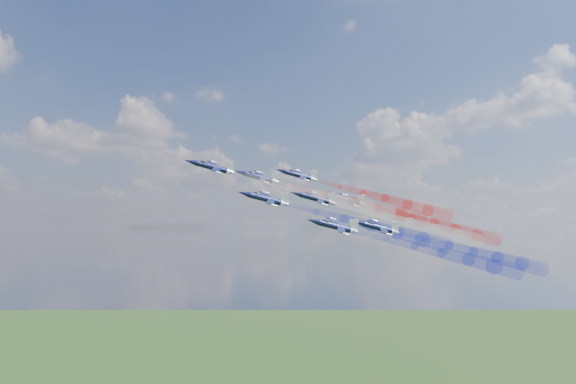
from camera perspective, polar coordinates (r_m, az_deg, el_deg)
jet_lead at (r=167.45m, az=-6.41°, el=2.09°), size 16.22×14.44×9.67m
trail_lead at (r=174.81m, az=2.37°, el=-0.21°), size 43.18×19.50×15.44m
jet_inner_left at (r=159.88m, az=-1.91°, el=-0.57°), size 16.22×14.44×9.67m
trail_inner_left at (r=169.62m, az=6.98°, el=-2.82°), size 43.18×19.50×15.44m
jet_inner_right at (r=180.02m, az=-2.48°, el=1.25°), size 16.22×14.44×9.67m
trail_inner_right at (r=189.08m, az=5.51°, el=-0.85°), size 43.18×19.50×15.44m
jet_outer_left at (r=152.98m, az=3.93°, el=-2.88°), size 16.22×14.44×9.67m
trail_outer_left at (r=165.50m, az=12.76°, el=-5.00°), size 43.18×19.50×15.44m
jet_center_third at (r=174.61m, az=2.29°, el=-0.54°), size 16.22×14.44×9.67m
trail_center_third at (r=185.96m, az=10.20°, el=-2.58°), size 43.18×19.50×15.44m
jet_outer_right at (r=192.69m, az=0.86°, el=1.42°), size 16.22×14.44×9.67m
trail_outer_right at (r=203.05m, az=8.16°, el=-0.55°), size 43.18×19.50×15.44m
jet_rear_left at (r=168.31m, az=7.52°, el=-2.96°), size 16.22×14.44×9.67m
trail_rear_left at (r=182.11m, az=15.31°, el=-4.86°), size 43.18×19.50×15.44m
jet_rear_right at (r=188.38m, az=4.93°, el=-0.68°), size 16.22×14.44×9.67m
trail_rear_right at (r=200.72m, az=12.13°, el=-2.57°), size 43.18×19.50×15.44m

